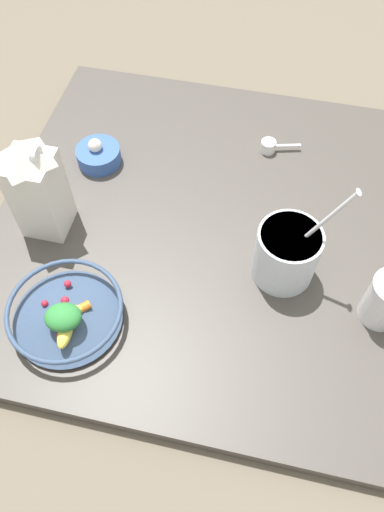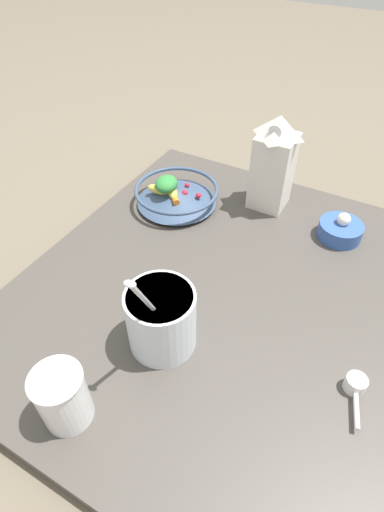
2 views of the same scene
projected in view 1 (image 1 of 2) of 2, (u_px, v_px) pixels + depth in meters
ground_plane at (205, 232)px, 1.16m from camera, size 6.00×6.00×0.00m
countertop at (206, 227)px, 1.14m from camera, size 0.95×0.95×0.04m
fruit_bowl at (66, 313)px, 0.97m from camera, size 0.23×0.23×0.08m
milk_carton at (36, 186)px, 1.02m from camera, size 0.09×0.09×0.25m
yogurt_tub at (287, 252)px, 1.00m from camera, size 0.13×0.16×0.26m
measuring_scoop at (270, 146)px, 1.24m from camera, size 0.04×0.10×0.03m
garlic_bowl at (99, 155)px, 1.21m from camera, size 0.11×0.11×0.07m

